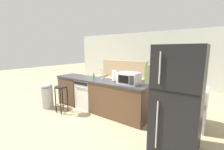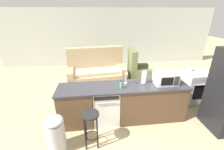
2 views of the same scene
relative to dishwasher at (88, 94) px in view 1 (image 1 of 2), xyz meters
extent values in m
plane|color=tan|center=(0.25, 0.00, -0.42)|extent=(24.00, 24.00, 0.00)
cube|color=beige|center=(0.55, 4.20, 0.88)|extent=(10.00, 0.06, 2.60)
cube|color=brown|center=(-0.68, 0.00, 0.01)|extent=(0.75, 0.62, 0.86)
cube|color=brown|center=(1.08, 0.00, 0.01)|extent=(1.55, 0.62, 0.86)
cube|color=#333338|center=(0.40, 0.00, 0.46)|extent=(2.94, 0.66, 0.04)
cube|color=black|center=(0.40, 0.00, -0.38)|extent=(2.86, 0.56, 0.08)
cube|color=silver|center=(0.00, 0.00, 0.00)|extent=(0.58, 0.58, 0.84)
cube|color=black|center=(0.00, -0.30, 0.36)|extent=(0.52, 0.01, 0.08)
cylinder|color=#B2B2B7|center=(0.00, -0.31, 0.26)|extent=(0.44, 0.02, 0.02)
cube|color=#B7B7BC|center=(2.60, 0.55, 0.00)|extent=(0.76, 0.64, 0.85)
cube|color=black|center=(2.60, 0.22, 0.05)|extent=(0.53, 0.01, 0.43)
cylinder|color=silver|center=(2.60, 0.20, 0.28)|extent=(0.61, 0.03, 0.03)
cube|color=silver|center=(2.60, 0.55, 0.45)|extent=(0.76, 0.64, 0.05)
torus|color=black|center=(2.43, 0.42, 0.47)|extent=(0.16, 0.16, 0.01)
torus|color=black|center=(2.77, 0.42, 0.47)|extent=(0.16, 0.16, 0.01)
torus|color=black|center=(2.43, 0.68, 0.47)|extent=(0.16, 0.16, 0.01)
torus|color=black|center=(2.77, 0.68, 0.47)|extent=(0.16, 0.16, 0.01)
cube|color=black|center=(2.60, -0.55, 0.47)|extent=(0.72, 0.70, 1.79)
cylinder|color=#B2B2B7|center=(2.40, -0.92, 1.03)|extent=(0.02, 0.02, 0.48)
cylinder|color=#B2B2B7|center=(2.40, -0.92, 0.13)|extent=(0.02, 0.02, 0.78)
cube|color=black|center=(2.60, -0.90, 0.69)|extent=(0.68, 0.01, 0.01)
cube|color=white|center=(1.38, 0.00, 0.62)|extent=(0.50, 0.36, 0.28)
cube|color=black|center=(1.33, -0.18, 0.62)|extent=(0.27, 0.01, 0.18)
cube|color=#2D2D33|center=(1.55, -0.18, 0.62)|extent=(0.11, 0.01, 0.21)
cylinder|color=silver|center=(0.48, 0.10, 0.49)|extent=(0.07, 0.07, 0.03)
cylinder|color=silver|center=(0.48, 0.10, 0.64)|extent=(0.02, 0.02, 0.26)
cylinder|color=silver|center=(0.48, 0.03, 0.77)|extent=(0.02, 0.14, 0.02)
cylinder|color=#4C4C51|center=(0.89, 0.08, 0.49)|extent=(0.14, 0.14, 0.01)
cylinder|color=white|center=(0.89, 0.08, 0.63)|extent=(0.11, 0.11, 0.27)
cylinder|color=#4CB266|center=(0.33, -0.10, 0.55)|extent=(0.06, 0.06, 0.14)
cylinder|color=black|center=(0.33, -0.10, 0.64)|extent=(0.02, 0.02, 0.04)
sphere|color=silver|center=(2.43, 0.68, 0.56)|extent=(0.17, 0.17, 0.17)
sphere|color=black|center=(2.43, 0.68, 0.66)|extent=(0.03, 0.03, 0.03)
cone|color=silver|center=(2.51, 0.68, 0.58)|extent=(0.08, 0.04, 0.06)
cylinder|color=black|center=(-0.34, -0.70, 0.30)|extent=(0.32, 0.32, 0.04)
cylinder|color=black|center=(-0.45, -0.81, -0.07)|extent=(0.03, 0.03, 0.70)
cylinder|color=black|center=(-0.22, -0.81, -0.07)|extent=(0.03, 0.03, 0.70)
cylinder|color=black|center=(-0.45, -0.59, -0.07)|extent=(0.03, 0.03, 0.70)
cylinder|color=black|center=(-0.22, -0.59, -0.07)|extent=(0.03, 0.03, 0.70)
torus|color=black|center=(-0.34, -0.70, -0.20)|extent=(0.25, 0.25, 0.02)
cylinder|color=#B7B7BC|center=(-0.98, -0.74, -0.11)|extent=(0.34, 0.34, 0.62)
ellipsoid|color=#B7B7BC|center=(-0.98, -0.74, 0.25)|extent=(0.35, 0.35, 0.14)
cube|color=tan|center=(-0.16, 2.04, -0.21)|extent=(2.07, 1.08, 0.42)
cube|color=tan|center=(-0.19, 2.37, 0.21)|extent=(2.01, 0.42, 1.27)
cube|color=tan|center=(-1.05, 1.96, -0.11)|extent=(0.28, 0.91, 0.62)
cube|color=tan|center=(0.74, 2.12, -0.11)|extent=(0.28, 0.91, 0.62)
cube|color=beige|center=(-0.70, 1.94, 0.06)|extent=(0.61, 0.68, 0.12)
cube|color=beige|center=(-0.15, 1.99, 0.06)|extent=(0.61, 0.68, 0.12)
cube|color=beige|center=(0.40, 2.04, 0.06)|extent=(0.61, 0.68, 0.12)
cube|color=#667047|center=(1.45, 2.12, -0.22)|extent=(0.85, 0.90, 0.40)
cube|color=#667047|center=(1.15, 2.14, 0.18)|extent=(0.25, 0.86, 1.20)
cube|color=#667047|center=(1.43, 1.78, -0.15)|extent=(0.81, 0.21, 0.55)
cube|color=#667047|center=(1.47, 2.47, -0.15)|extent=(0.81, 0.21, 0.55)
camera|label=1|loc=(3.10, -3.09, 1.29)|focal=24.00mm
camera|label=2|loc=(-0.21, -2.94, 2.02)|focal=24.00mm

